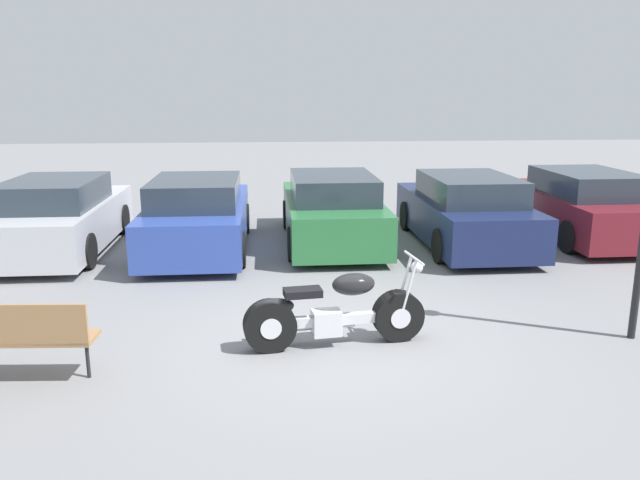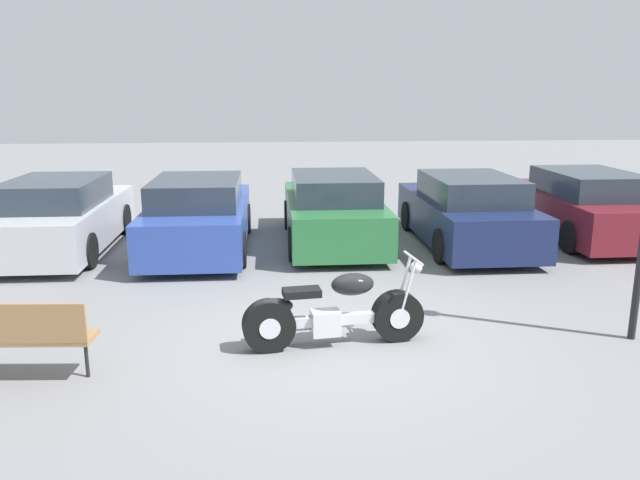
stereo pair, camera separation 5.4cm
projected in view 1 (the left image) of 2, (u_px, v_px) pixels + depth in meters
The scene contains 8 objects.
ground_plane at pixel (331, 340), 7.67m from camera, with size 60.00×60.00×0.00m, color slate.
motorcycle at pixel (333, 313), 7.41m from camera, with size 2.20×0.67×1.05m.
parked_car_silver at pixel (59, 217), 11.76m from camera, with size 1.85×4.37×1.40m.
parked_car_blue at pixel (198, 216), 11.84m from camera, with size 1.85×4.37×1.40m.
parked_car_green at pixel (332, 211), 12.40m from camera, with size 1.85×4.37×1.40m.
parked_car_navy at pixel (465, 212), 12.26m from camera, with size 1.85×4.37×1.40m.
parked_car_maroon at pixel (580, 206), 12.92m from camera, with size 1.85×4.37×1.40m.
park_bench at pixel (14, 333), 6.44m from camera, with size 1.62×0.51×0.89m.
Camera 1 is at (-0.77, -7.13, 2.99)m, focal length 35.00 mm.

